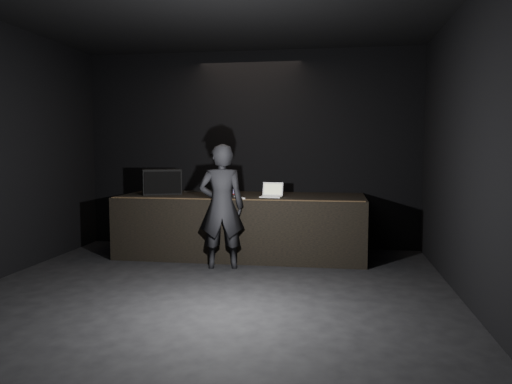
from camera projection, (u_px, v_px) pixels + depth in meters
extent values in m
plane|color=black|center=(199.00, 305.00, 5.67)|extent=(7.00, 7.00, 0.00)
cube|color=black|center=(250.00, 150.00, 8.96)|extent=(6.00, 0.10, 3.50)
cube|color=black|center=(484.00, 151.00, 5.05)|extent=(0.10, 7.00, 3.50)
cube|color=black|center=(243.00, 225.00, 8.31)|extent=(4.00, 1.50, 1.00)
cube|color=brown|center=(234.00, 199.00, 7.57)|extent=(3.92, 0.10, 0.01)
cube|color=black|center=(162.00, 182.00, 8.47)|extent=(0.76, 0.66, 0.43)
cube|color=black|center=(163.00, 183.00, 8.24)|extent=(0.56, 0.26, 0.37)
cylinder|color=black|center=(206.00, 191.00, 8.97)|extent=(0.72, 0.41, 0.02)
cube|color=white|center=(271.00, 197.00, 7.92)|extent=(0.35, 0.25, 0.02)
cube|color=silver|center=(271.00, 196.00, 7.92)|extent=(0.29, 0.16, 0.00)
cube|color=white|center=(273.00, 189.00, 8.05)|extent=(0.33, 0.09, 0.21)
cube|color=gold|center=(273.00, 189.00, 8.05)|extent=(0.29, 0.07, 0.17)
cylinder|color=silver|center=(235.00, 191.00, 7.95)|extent=(0.08, 0.08, 0.18)
cylinder|color=#301C9D|center=(235.00, 191.00, 7.95)|extent=(0.08, 0.08, 0.08)
cylinder|color=maroon|center=(235.00, 194.00, 7.96)|extent=(0.08, 0.08, 0.01)
cylinder|color=white|center=(211.00, 192.00, 8.32)|extent=(0.07, 0.07, 0.09)
cube|color=white|center=(242.00, 198.00, 7.60)|extent=(0.11, 0.16, 0.03)
imported|color=black|center=(222.00, 206.00, 7.36)|extent=(0.75, 0.57, 1.84)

